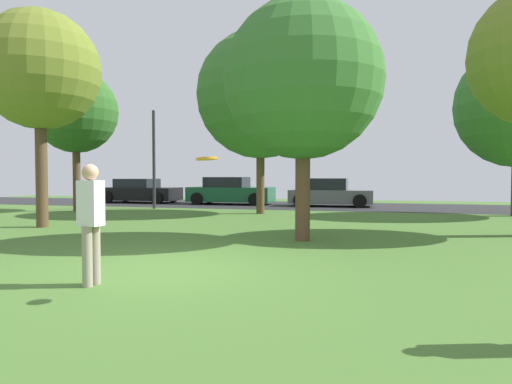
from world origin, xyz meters
TOP-DOWN VIEW (x-y plane):
  - ground_plane at (0.00, 0.00)m, footprint 44.00×44.00m
  - road_strip at (0.00, 16.00)m, footprint 44.00×6.40m
  - birch_tree_lone at (-1.24, 10.86)m, footprint 5.09×5.09m
  - oak_tree_center at (1.63, 3.85)m, footprint 3.76×3.76m
  - oak_tree_right at (-9.19, 10.07)m, footprint 3.53×3.53m
  - maple_tree_near at (-6.32, 4.58)m, footprint 3.49×3.49m
  - person_catcher at (-0.51, -1.32)m, footprint 0.35×0.30m
  - frisbee_disc at (1.32, -1.57)m, footprint 0.36×0.36m
  - parked_car_black at (-9.57, 16.10)m, footprint 4.31×2.10m
  - parked_car_green at (-4.28, 16.15)m, footprint 4.44×2.06m
  - parked_car_grey at (1.01, 15.93)m, footprint 4.05×2.00m
  - street_lamp_post at (-6.64, 12.20)m, footprint 0.14×0.14m

SIDE VIEW (x-z plane):
  - ground_plane at x=0.00m, z-range 0.00..0.00m
  - road_strip at x=0.00m, z-range 0.00..0.01m
  - parked_car_black at x=-9.57m, z-range -0.05..1.29m
  - parked_car_grey at x=1.01m, z-range -0.06..1.32m
  - parked_car_green at x=-4.28m, z-range -0.06..1.38m
  - person_catcher at x=-0.51m, z-range 0.09..1.80m
  - frisbee_disc at x=1.32m, z-range 1.74..1.78m
  - street_lamp_post at x=-6.64m, z-range 0.00..4.50m
  - oak_tree_center at x=1.63m, z-range 0.94..6.62m
  - oak_tree_right at x=-9.19m, z-range 1.23..7.26m
  - maple_tree_near at x=-6.32m, z-range 1.43..7.83m
  - birch_tree_lone at x=-1.24m, z-range 1.10..8.40m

